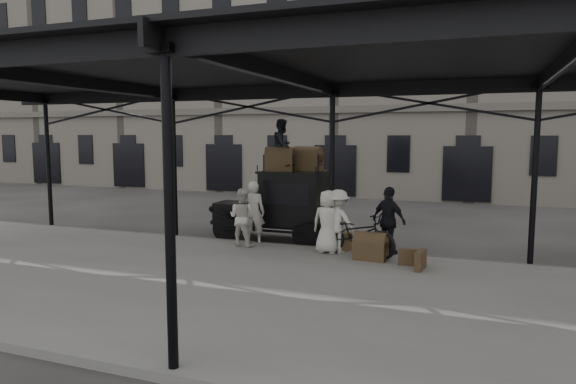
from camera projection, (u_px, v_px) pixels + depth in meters
name	position (u px, v px, depth m)	size (l,w,h in m)	color
ground	(308.00, 271.00, 12.34)	(120.00, 120.00, 0.00)	#383533
platform	(278.00, 292.00, 10.48)	(28.00, 8.00, 0.15)	slate
canopy	(282.00, 68.00, 10.22)	(22.50, 9.00, 4.74)	black
building_frontage	(412.00, 66.00, 28.29)	(64.00, 8.00, 14.00)	slate
taxi	(285.00, 202.00, 15.62)	(3.65, 1.55, 2.18)	black
porter_left	(253.00, 212.00, 14.69)	(0.66, 0.43, 1.80)	beige
porter_midleft	(242.00, 217.00, 14.33)	(0.79, 0.62, 1.63)	beige
porter_centre	(328.00, 222.00, 13.48)	(0.82, 0.53, 1.67)	beige
porter_official	(389.00, 221.00, 13.34)	(1.04, 0.43, 1.78)	black
porter_right	(338.00, 221.00, 13.53)	(1.08, 0.62, 1.68)	silver
bicycle	(356.00, 234.00, 13.18)	(0.77, 2.20, 1.16)	black
porter_roof	(282.00, 145.00, 15.34)	(0.75, 0.59, 1.55)	black
steamer_trunk_roof_near	(279.00, 161.00, 15.27)	(0.82, 0.50, 0.60)	#4F3D24
steamer_trunk_roof_far	(308.00, 161.00, 15.42)	(0.83, 0.50, 0.61)	#4F3D24
steamer_trunk_platform	(371.00, 248.00, 12.81)	(0.80, 0.49, 0.59)	#4F3D24
wicker_hamper	(338.00, 241.00, 13.89)	(0.60, 0.45, 0.50)	olive
suitcase_upright	(421.00, 260.00, 11.87)	(0.15, 0.60, 0.45)	#4F3D24
suitcase_flat	(411.00, 257.00, 12.25)	(0.60, 0.15, 0.40)	#4F3D24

